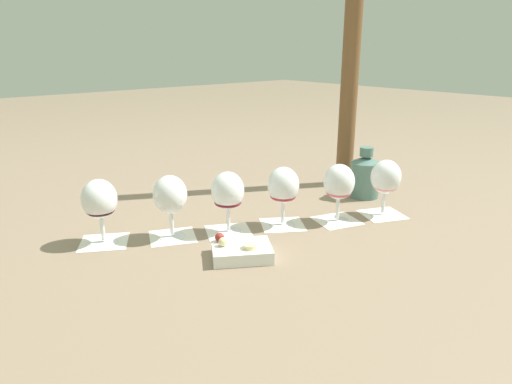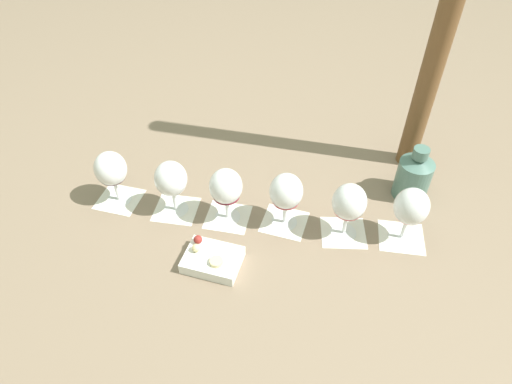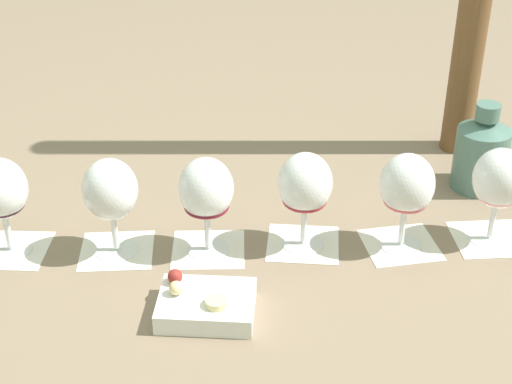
{
  "view_description": "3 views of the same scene",
  "coord_description": "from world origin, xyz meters",
  "px_view_note": "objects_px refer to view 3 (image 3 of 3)",
  "views": [
    {
      "loc": [
        0.75,
        0.87,
        0.47
      ],
      "look_at": [
        -0.0,
        -0.0,
        0.1
      ],
      "focal_mm": 32.0,
      "sensor_mm": 36.0,
      "label": 1
    },
    {
      "loc": [
        0.23,
        0.81,
        0.91
      ],
      "look_at": [
        -0.0,
        -0.0,
        0.1
      ],
      "focal_mm": 32.0,
      "sensor_mm": 36.0,
      "label": 2
    },
    {
      "loc": [
        0.5,
        0.92,
        0.73
      ],
      "look_at": [
        -0.0,
        -0.0,
        0.1
      ],
      "focal_mm": 55.0,
      "sensor_mm": 36.0,
      "label": 3
    }
  ],
  "objects_px": {
    "wine_glass_2": "(305,187)",
    "wine_glass_5": "(0,193)",
    "wine_glass_1": "(407,188)",
    "wine_glass_4": "(110,194)",
    "wine_glass_3": "(206,192)",
    "wine_glass_0": "(499,183)",
    "ceramic_vase": "(481,152)",
    "snack_dish": "(205,304)"
  },
  "relations": [
    {
      "from": "wine_glass_2",
      "to": "wine_glass_5",
      "type": "height_order",
      "value": "same"
    },
    {
      "from": "wine_glass_1",
      "to": "wine_glass_4",
      "type": "height_order",
      "value": "same"
    },
    {
      "from": "wine_glass_3",
      "to": "wine_glass_4",
      "type": "distance_m",
      "value": 0.15
    },
    {
      "from": "wine_glass_3",
      "to": "wine_glass_4",
      "type": "bearing_deg",
      "value": -27.25
    },
    {
      "from": "wine_glass_0",
      "to": "wine_glass_4",
      "type": "relative_size",
      "value": 1.0
    },
    {
      "from": "wine_glass_3",
      "to": "wine_glass_4",
      "type": "relative_size",
      "value": 1.0
    },
    {
      "from": "wine_glass_2",
      "to": "ceramic_vase",
      "type": "distance_m",
      "value": 0.38
    },
    {
      "from": "wine_glass_0",
      "to": "wine_glass_2",
      "type": "relative_size",
      "value": 1.0
    },
    {
      "from": "wine_glass_4",
      "to": "snack_dish",
      "type": "xyz_separation_m",
      "value": [
        -0.06,
        0.21,
        -0.09
      ]
    },
    {
      "from": "wine_glass_0",
      "to": "snack_dish",
      "type": "distance_m",
      "value": 0.5
    },
    {
      "from": "wine_glass_3",
      "to": "wine_glass_5",
      "type": "height_order",
      "value": "same"
    },
    {
      "from": "wine_glass_0",
      "to": "wine_glass_5",
      "type": "bearing_deg",
      "value": -26.22
    },
    {
      "from": "wine_glass_1",
      "to": "wine_glass_3",
      "type": "bearing_deg",
      "value": -26.22
    },
    {
      "from": "wine_glass_5",
      "to": "snack_dish",
      "type": "distance_m",
      "value": 0.37
    },
    {
      "from": "wine_glass_5",
      "to": "snack_dish",
      "type": "height_order",
      "value": "wine_glass_5"
    },
    {
      "from": "wine_glass_1",
      "to": "ceramic_vase",
      "type": "relative_size",
      "value": 0.99
    },
    {
      "from": "wine_glass_4",
      "to": "wine_glass_5",
      "type": "bearing_deg",
      "value": -29.17
    },
    {
      "from": "wine_glass_1",
      "to": "wine_glass_2",
      "type": "xyz_separation_m",
      "value": [
        0.14,
        -0.08,
        0.0
      ]
    },
    {
      "from": "wine_glass_0",
      "to": "ceramic_vase",
      "type": "height_order",
      "value": "wine_glass_0"
    },
    {
      "from": "wine_glass_3",
      "to": "wine_glass_4",
      "type": "height_order",
      "value": "same"
    },
    {
      "from": "wine_glass_5",
      "to": "wine_glass_0",
      "type": "bearing_deg",
      "value": 153.78
    },
    {
      "from": "wine_glass_1",
      "to": "wine_glass_2",
      "type": "relative_size",
      "value": 1.0
    },
    {
      "from": "ceramic_vase",
      "to": "wine_glass_1",
      "type": "bearing_deg",
      "value": 19.81
    },
    {
      "from": "wine_glass_2",
      "to": "wine_glass_4",
      "type": "distance_m",
      "value": 0.3
    },
    {
      "from": "wine_glass_0",
      "to": "wine_glass_4",
      "type": "xyz_separation_m",
      "value": [
        0.55,
        -0.26,
        0.0
      ]
    },
    {
      "from": "wine_glass_0",
      "to": "ceramic_vase",
      "type": "relative_size",
      "value": 0.99
    },
    {
      "from": "wine_glass_1",
      "to": "wine_glass_3",
      "type": "relative_size",
      "value": 1.0
    },
    {
      "from": "wine_glass_0",
      "to": "wine_glass_3",
      "type": "height_order",
      "value": "same"
    },
    {
      "from": "wine_glass_3",
      "to": "snack_dish",
      "type": "height_order",
      "value": "wine_glass_3"
    },
    {
      "from": "snack_dish",
      "to": "ceramic_vase",
      "type": "bearing_deg",
      "value": -171.33
    },
    {
      "from": "wine_glass_3",
      "to": "ceramic_vase",
      "type": "xyz_separation_m",
      "value": [
        -0.52,
        0.05,
        -0.04
      ]
    },
    {
      "from": "wine_glass_0",
      "to": "wine_glass_5",
      "type": "xyz_separation_m",
      "value": [
        0.7,
        -0.35,
        0.0
      ]
    },
    {
      "from": "ceramic_vase",
      "to": "wine_glass_2",
      "type": "bearing_deg",
      "value": 1.14
    },
    {
      "from": "snack_dish",
      "to": "wine_glass_4",
      "type": "bearing_deg",
      "value": -74.35
    },
    {
      "from": "wine_glass_3",
      "to": "ceramic_vase",
      "type": "relative_size",
      "value": 0.99
    },
    {
      "from": "wine_glass_0",
      "to": "wine_glass_3",
      "type": "distance_m",
      "value": 0.46
    },
    {
      "from": "wine_glass_1",
      "to": "wine_glass_5",
      "type": "relative_size",
      "value": 1.0
    },
    {
      "from": "wine_glass_0",
      "to": "ceramic_vase",
      "type": "distance_m",
      "value": 0.18
    },
    {
      "from": "wine_glass_1",
      "to": "wine_glass_3",
      "type": "distance_m",
      "value": 0.31
    },
    {
      "from": "wine_glass_1",
      "to": "wine_glass_3",
      "type": "xyz_separation_m",
      "value": [
        0.28,
        -0.14,
        0.0
      ]
    },
    {
      "from": "wine_glass_1",
      "to": "snack_dish",
      "type": "distance_m",
      "value": 0.37
    },
    {
      "from": "wine_glass_2",
      "to": "ceramic_vase",
      "type": "xyz_separation_m",
      "value": [
        -0.38,
        -0.01,
        -0.04
      ]
    }
  ]
}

